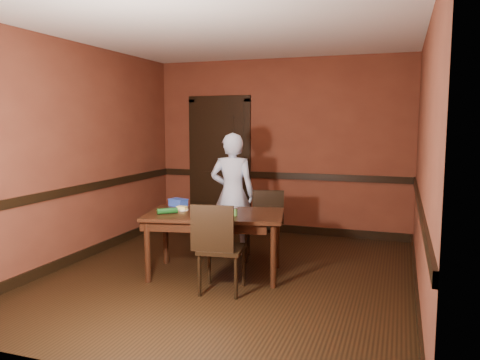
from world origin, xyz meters
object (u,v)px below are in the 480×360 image
Objects in this scene: food_tub at (178,202)px; sandwich_plate at (218,213)px; chair_near at (222,247)px; sauce_jar at (234,212)px; dining_table at (215,244)px; person at (232,194)px; cheese_saucer at (182,209)px; chair_far at (261,226)px.

sandwich_plate is at bearing -9.16° from food_tub.
sauce_jar is (-0.01, 0.39, 0.30)m from chair_near.
person is (-0.10, 0.86, 0.44)m from dining_table.
cheese_saucer is (-0.43, 0.03, 0.38)m from dining_table.
sandwich_plate is 0.51m from cheese_saucer.
person reaches higher than sandwich_plate.
food_tub is at bearing 41.76° from person.
chair_far is at bearing 45.56° from food_tub.
cheese_saucer is (-0.32, -0.83, -0.06)m from person.
food_tub reaches higher than cheese_saucer.
person reaches higher than dining_table.
sandwich_plate reaches higher than dining_table.
cheese_saucer reaches higher than dining_table.
sandwich_plate is (-0.20, 0.40, 0.27)m from chair_near.
chair_near is at bearing -63.84° from sandwich_plate.
dining_table is 10.16× the size of cheese_saucer.
person is at bearing 150.17° from chair_far.
chair_near is 1.43m from person.
cheese_saucer is (-0.69, 0.50, 0.27)m from chair_near.
dining_table is 0.81m from chair_far.
cheese_saucer is at bearing -150.21° from chair_far.
sauce_jar is (0.36, -0.95, -0.04)m from person.
sauce_jar is (0.26, -0.09, 0.40)m from dining_table.
chair_far is at bearing 54.47° from dining_table.
person is at bearing 100.45° from sandwich_plate.
dining_table is 6.20× the size of food_tub.
chair_near is 0.52m from sandwich_plate.
chair_near reaches higher than cheese_saucer.
person is at bearing 68.82° from cheese_saucer.
chair_near is 1.16m from food_tub.
chair_near is at bearing -88.73° from sauce_jar.
sauce_jar is at bearing -3.70° from sandwich_plate.
chair_near is at bearing 95.83° from person.
person reaches higher than chair_near.
person reaches higher than cheese_saucer.
dining_table is at bearing 87.19° from person.
person reaches higher than food_tub.
food_tub is (-0.59, 0.25, 0.40)m from dining_table.
food_tub is (-0.66, 0.33, 0.03)m from sandwich_plate.
dining_table is at bearing 160.81° from sauce_jar.
sandwich_plate reaches higher than cheese_saucer.
dining_table is 0.49m from sauce_jar.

